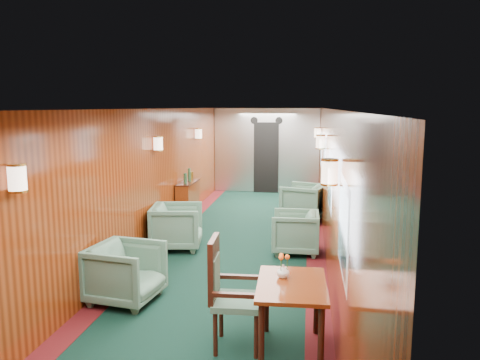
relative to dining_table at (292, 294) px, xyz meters
The scene contains 12 objects.
room 3.27m from the dining_table, 109.93° to the left, with size 12.00×12.10×2.40m.
bulkhead 8.91m from the dining_table, 96.83° to the left, with size 2.98×0.17×2.39m.
windows_right 3.31m from the dining_table, 82.28° to the left, with size 0.02×8.60×0.80m.
wall_sconces 3.83m from the dining_table, 106.89° to the left, with size 2.97×7.97×0.25m.
dining_table is the anchor object (origin of this frame).
side_chair 0.65m from the dining_table, behind, with size 0.53×0.56×1.14m.
credenza 5.65m from the dining_table, 115.14° to the left, with size 0.30×0.96×1.14m.
flower_vase 0.25m from the dining_table, 124.69° to the left, with size 0.13×0.13×0.14m, color silver.
armchair_left_near 2.32m from the dining_table, 155.80° to the left, with size 0.79×0.82×0.74m, color #1F493B.
armchair_left_far 3.83m from the dining_table, 123.13° to the left, with size 0.83×0.85×0.77m, color #1F493B.
armchair_right_near 3.26m from the dining_table, 91.08° to the left, with size 0.76×0.78×0.71m, color #1F493B.
armchair_right_far 5.61m from the dining_table, 89.47° to the left, with size 0.84×0.87×0.79m, color #1F493B.
Camera 1 is at (1.19, -7.32, 2.44)m, focal length 35.00 mm.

